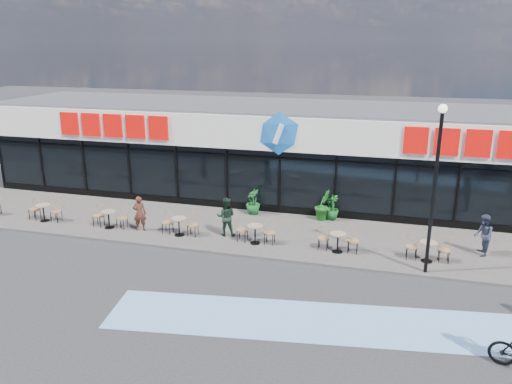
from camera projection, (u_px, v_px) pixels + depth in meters
ground at (233, 283)px, 16.44m from camera, size 120.00×120.00×0.00m
sidewalk at (266, 233)px, 20.58m from camera, size 44.00×5.00×0.10m
bike_lane at (352, 324)px, 14.05m from camera, size 14.17×4.13×0.01m
building at (293, 151)px, 24.92m from camera, size 30.60×6.57×4.75m
lamp_post at (435, 177)px, 16.02m from camera, size 0.28×0.28×5.68m
bistro_set_1 at (45, 210)px, 21.72m from camera, size 1.54×0.62×0.90m
bistro_set_2 at (110, 217)px, 20.93m from camera, size 1.54×0.62×0.90m
bistro_set_3 at (180, 224)px, 20.13m from camera, size 1.54×0.62×0.90m
bistro_set_4 at (256, 231)px, 19.34m from camera, size 1.54×0.62×0.90m
bistro_set_5 at (338, 240)px, 18.54m from camera, size 1.54×0.62×0.90m
bistro_set_6 at (428, 249)px, 17.75m from camera, size 1.54×0.62×0.90m
potted_plant_left at (253, 202)px, 22.51m from camera, size 0.89×0.89×1.15m
potted_plant_mid at (332, 207)px, 21.84m from camera, size 0.87×0.87×1.10m
potted_plant_right at (323, 205)px, 21.75m from camera, size 0.82×0.90×1.34m
patron_left at (140, 213)px, 20.51m from camera, size 0.62×0.51×1.47m
patron_right at (226, 217)px, 19.97m from camera, size 0.88×0.74×1.59m
pedestrian_a at (483, 235)px, 18.11m from camera, size 0.62×0.78×1.56m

